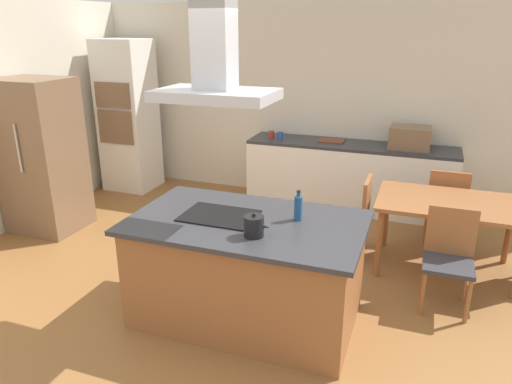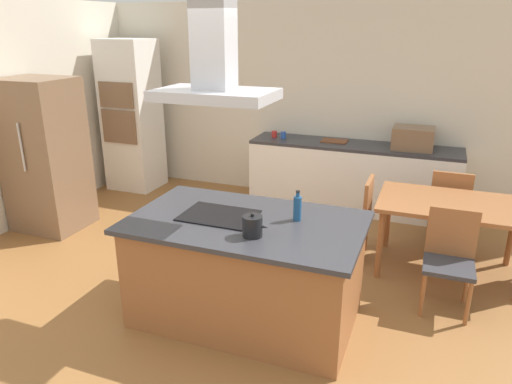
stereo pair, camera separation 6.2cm
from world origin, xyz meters
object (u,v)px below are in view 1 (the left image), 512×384
(dining_table, at_px, (450,209))
(chair_facing_island, at_px, (449,252))
(coffee_mug_blue, at_px, (280,135))
(refrigerator, at_px, (42,156))
(olive_oil_bottle, at_px, (298,208))
(chair_facing_back_wall, at_px, (447,202))
(cutting_board, at_px, (331,141))
(cooktop, at_px, (219,216))
(countertop_microwave, at_px, (410,138))
(coffee_mug_red, at_px, (271,134))
(wall_oven_stack, at_px, (128,116))
(chair_at_left_end, at_px, (356,212))
(tea_kettle, at_px, (254,226))
(range_hood, at_px, (215,66))

(dining_table, relative_size, chair_facing_island, 1.57)
(coffee_mug_blue, distance_m, refrigerator, 3.05)
(olive_oil_bottle, xyz_separation_m, chair_facing_back_wall, (1.21, 1.98, -0.50))
(cutting_board, bearing_deg, cooktop, -96.70)
(olive_oil_bottle, distance_m, cutting_board, 2.80)
(olive_oil_bottle, relative_size, refrigerator, 0.14)
(olive_oil_bottle, xyz_separation_m, countertop_microwave, (0.72, 2.73, 0.03))
(countertop_microwave, bearing_deg, coffee_mug_red, 179.88)
(cooktop, relative_size, chair_facing_island, 0.67)
(cooktop, xyz_separation_m, wall_oven_stack, (-2.66, 2.65, 0.20))
(countertop_microwave, distance_m, chair_facing_island, 2.21)
(wall_oven_stack, relative_size, chair_at_left_end, 2.47)
(coffee_mug_blue, relative_size, cutting_board, 0.26)
(cooktop, xyz_separation_m, tea_kettle, (0.40, -0.26, 0.07))
(coffee_mug_red, distance_m, cutting_board, 0.84)
(refrigerator, height_order, range_hood, range_hood)
(refrigerator, bearing_deg, cutting_board, 32.57)
(tea_kettle, relative_size, wall_oven_stack, 0.09)
(cooktop, bearing_deg, refrigerator, 160.65)
(olive_oil_bottle, height_order, chair_facing_back_wall, olive_oil_bottle)
(olive_oil_bottle, xyz_separation_m, coffee_mug_red, (-1.12, 2.74, -0.06))
(tea_kettle, distance_m, countertop_microwave, 3.28)
(countertop_microwave, relative_size, wall_oven_stack, 0.23)
(wall_oven_stack, bearing_deg, coffee_mug_red, 6.27)
(cutting_board, relative_size, chair_facing_island, 0.38)
(cooktop, relative_size, tea_kettle, 2.97)
(chair_facing_island, bearing_deg, coffee_mug_blue, 136.55)
(coffee_mug_blue, xyz_separation_m, dining_table, (2.19, -1.41, -0.28))
(chair_facing_island, relative_size, chair_facing_back_wall, 1.00)
(tea_kettle, height_order, refrigerator, refrigerator)
(countertop_microwave, height_order, range_hood, range_hood)
(cooktop, xyz_separation_m, coffee_mug_blue, (-0.36, 2.87, 0.04))
(cooktop, xyz_separation_m, chair_at_left_end, (0.92, 1.46, -0.40))
(tea_kettle, xyz_separation_m, wall_oven_stack, (-3.06, 2.91, 0.12))
(countertop_microwave, height_order, chair_at_left_end, countertop_microwave)
(tea_kettle, relative_size, coffee_mug_blue, 2.24)
(chair_facing_back_wall, bearing_deg, tea_kettle, -120.96)
(chair_facing_island, xyz_separation_m, range_hood, (-1.84, -0.79, 1.59))
(countertop_microwave, relative_size, chair_at_left_end, 0.56)
(countertop_microwave, height_order, coffee_mug_red, countertop_microwave)
(countertop_microwave, xyz_separation_m, wall_oven_stack, (-4.00, -0.23, 0.06))
(coffee_mug_red, distance_m, range_hood, 3.15)
(countertop_microwave, bearing_deg, dining_table, -71.00)
(wall_oven_stack, relative_size, range_hood, 2.44)
(wall_oven_stack, bearing_deg, chair_facing_back_wall, -6.62)
(olive_oil_bottle, distance_m, refrigerator, 3.46)
(tea_kettle, relative_size, chair_facing_island, 0.23)
(wall_oven_stack, bearing_deg, olive_oil_bottle, -37.25)
(refrigerator, bearing_deg, chair_facing_island, -2.09)
(olive_oil_bottle, bearing_deg, tea_kettle, -118.71)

